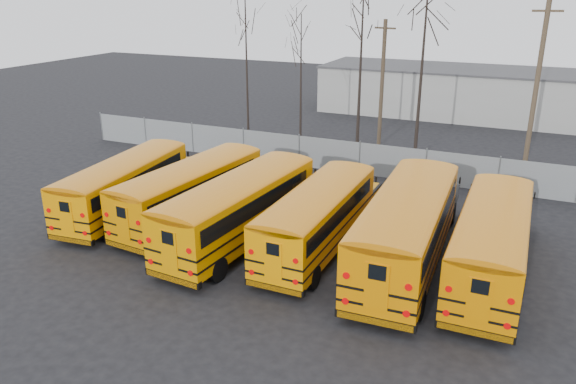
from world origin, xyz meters
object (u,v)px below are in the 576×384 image
at_px(bus_b, 193,187).
at_px(utility_pole_right, 537,82).
at_px(bus_a, 127,181).
at_px(bus_c, 242,204).
at_px(bus_e, 408,222).
at_px(bus_f, 493,237).
at_px(utility_pole_left, 382,83).
at_px(bus_d, 320,213).

distance_m(bus_b, utility_pole_right, 22.71).
relative_size(bus_a, bus_c, 0.92).
bearing_deg(bus_e, bus_b, 174.88).
xyz_separation_m(bus_a, bus_f, (17.40, 0.24, 0.10)).
bearing_deg(bus_b, bus_a, -166.17).
height_order(utility_pole_left, utility_pole_right, utility_pole_right).
xyz_separation_m(utility_pole_left, utility_pole_right, (9.90, -0.01, 0.70)).
distance_m(bus_c, utility_pole_right, 21.76).
xyz_separation_m(bus_d, bus_e, (3.80, -0.03, 0.24)).
xyz_separation_m(bus_f, utility_pole_right, (0.65, 17.46, 3.43)).
xyz_separation_m(bus_f, utility_pole_left, (-9.26, 17.46, 2.73)).
height_order(bus_b, bus_e, bus_e).
bearing_deg(bus_b, bus_d, 1.11).
relative_size(bus_d, utility_pole_left, 1.18).
distance_m(bus_b, bus_f, 13.79).
height_order(bus_a, bus_e, bus_e).
distance_m(bus_a, utility_pole_left, 19.69).
xyz_separation_m(bus_c, bus_f, (10.42, 0.97, -0.04)).
relative_size(bus_a, bus_f, 0.95).
relative_size(bus_f, utility_pole_left, 1.24).
bearing_deg(bus_a, bus_e, -5.56).
distance_m(bus_d, bus_e, 3.81).
relative_size(bus_c, utility_pole_right, 1.11).
xyz_separation_m(bus_e, utility_pole_left, (-6.04, 17.78, 2.57)).
bearing_deg(utility_pole_right, utility_pole_left, 167.53).
height_order(bus_d, bus_f, bus_f).
height_order(bus_f, utility_pole_left, utility_pole_left).
bearing_deg(bus_b, bus_f, 4.64).
relative_size(bus_e, utility_pole_left, 1.36).
bearing_deg(utility_pole_left, bus_f, -48.87).
bearing_deg(bus_c, bus_b, 164.63).
height_order(bus_b, utility_pole_left, utility_pole_left).
bearing_deg(bus_a, bus_f, -4.47).
bearing_deg(utility_pole_right, bus_e, -114.71).
bearing_deg(bus_c, bus_d, 16.30).
bearing_deg(utility_pole_left, utility_pole_right, 13.16).
bearing_deg(utility_pole_left, bus_c, -80.42).
xyz_separation_m(bus_a, bus_d, (10.37, -0.04, 0.02)).
relative_size(bus_a, utility_pole_right, 1.02).
distance_m(bus_a, utility_pole_right, 25.52).
relative_size(bus_b, bus_e, 0.90).
bearing_deg(bus_a, bus_d, -5.48).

